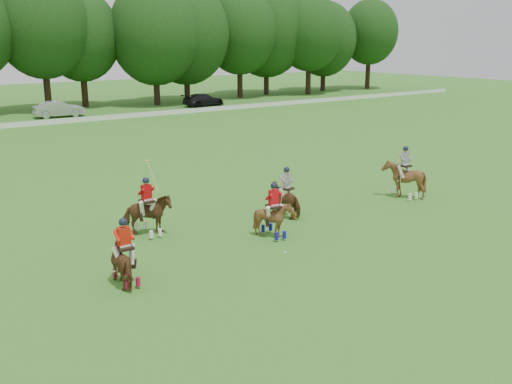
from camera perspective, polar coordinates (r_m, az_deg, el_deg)
ground at (r=18.97m, az=2.75°, el=-7.65°), size 180.00×180.00×0.00m
boundary_rail at (r=53.28m, az=-23.72°, el=6.10°), size 120.00×0.10×0.44m
car_mid at (r=59.01m, az=-19.09°, el=7.84°), size 4.82×1.95×1.56m
car_right at (r=65.53m, az=-5.27°, el=9.16°), size 5.03×2.34×1.42m
polo_red_a at (r=17.98m, az=-12.94°, el=-6.75°), size 1.03×1.66×2.12m
polo_red_b at (r=22.20m, az=-10.79°, el=-2.25°), size 1.63×1.42×2.82m
polo_red_c at (r=21.61m, az=1.78°, el=-2.64°), size 1.29×1.41×2.14m
polo_stripe_a at (r=24.17m, az=3.04°, el=-0.71°), size 1.20×1.83×2.15m
polo_stripe_b at (r=27.88m, az=14.55°, el=1.28°), size 1.56×1.73×2.49m
polo_ball at (r=20.17m, az=2.95°, el=-6.09°), size 0.09×0.09×0.09m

